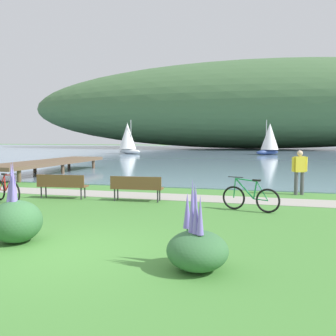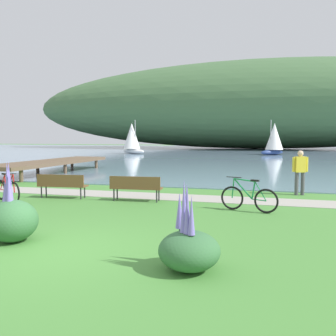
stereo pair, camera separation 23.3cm
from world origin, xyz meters
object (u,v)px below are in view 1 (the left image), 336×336
(bicycle_leaning_near_bench, at_px, (250,198))
(bicycle_beside_path, at_px, (7,190))
(sailboat_mid_bay, at_px, (269,138))
(sailboat_nearest_to_shore, at_px, (128,138))
(park_bench_near_camera, at_px, (62,184))
(park_bench_further_along, at_px, (137,186))
(person_at_shoreline, at_px, (299,169))

(bicycle_leaning_near_bench, bearing_deg, bicycle_beside_path, -176.13)
(bicycle_beside_path, bearing_deg, sailboat_mid_bay, 76.53)
(bicycle_leaning_near_bench, xyz_separation_m, sailboat_nearest_to_shore, (-17.35, 34.30, 1.73))
(park_bench_near_camera, xyz_separation_m, sailboat_mid_bay, (7.38, 35.83, 1.55))
(park_bench_further_along, distance_m, sailboat_mid_bay, 36.00)
(park_bench_near_camera, bearing_deg, bicycle_leaning_near_bench, -4.57)
(park_bench_near_camera, bearing_deg, bicycle_beside_path, -143.48)
(bicycle_leaning_near_bench, distance_m, person_at_shoreline, 4.10)
(bicycle_beside_path, bearing_deg, bicycle_leaning_near_bench, 3.87)
(bicycle_beside_path, height_order, person_at_shoreline, person_at_shoreline)
(person_at_shoreline, relative_size, sailboat_nearest_to_shore, 0.38)
(park_bench_near_camera, height_order, bicycle_beside_path, bicycle_beside_path)
(park_bench_further_along, distance_m, person_at_shoreline, 6.32)
(park_bench_near_camera, xyz_separation_m, park_bench_further_along, (2.80, 0.16, 0.00))
(park_bench_further_along, bearing_deg, person_at_shoreline, 28.53)
(bicycle_leaning_near_bench, relative_size, sailboat_mid_bay, 0.40)
(park_bench_near_camera, height_order, sailboat_nearest_to_shore, sailboat_nearest_to_shore)
(park_bench_further_along, xyz_separation_m, bicycle_leaning_near_bench, (3.86, -0.69, -0.12))
(bicycle_leaning_near_bench, relative_size, person_at_shoreline, 1.01)
(park_bench_further_along, height_order, sailboat_mid_bay, sailboat_mid_bay)
(sailboat_nearest_to_shore, height_order, sailboat_mid_bay, sailboat_nearest_to_shore)
(sailboat_nearest_to_shore, bearing_deg, bicycle_beside_path, -75.17)
(park_bench_near_camera, relative_size, park_bench_further_along, 1.00)
(park_bench_near_camera, relative_size, bicycle_beside_path, 1.13)
(bicycle_beside_path, xyz_separation_m, sailboat_nearest_to_shore, (-9.23, 34.85, 1.73))
(park_bench_near_camera, xyz_separation_m, person_at_shoreline, (8.33, 3.17, 0.46))
(bicycle_leaning_near_bench, distance_m, sailboat_nearest_to_shore, 38.48)
(bicycle_beside_path, height_order, sailboat_nearest_to_shore, sailboat_nearest_to_shore)
(bicycle_leaning_near_bench, height_order, bicycle_beside_path, same)
(bicycle_beside_path, distance_m, sailboat_mid_bay, 37.99)
(park_bench_further_along, relative_size, person_at_shoreline, 1.07)
(park_bench_further_along, xyz_separation_m, person_at_shoreline, (5.53, 3.01, 0.46))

